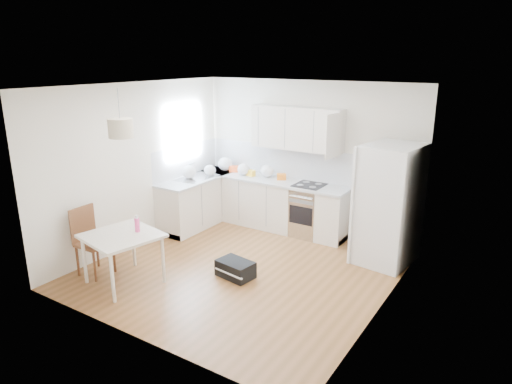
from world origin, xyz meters
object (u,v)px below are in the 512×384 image
refrigerator (390,205)px  gym_bag (235,269)px  dining_table (122,240)px  dining_chair (94,242)px

refrigerator → gym_bag: size_ratio=3.52×
refrigerator → dining_table: 3.97m
refrigerator → gym_bag: refrigerator is taller
refrigerator → dining_table: size_ratio=1.69×
refrigerator → dining_table: refrigerator is taller
dining_chair → dining_table: bearing=1.5°
gym_bag → dining_chair: bearing=-141.1°
dining_table → gym_bag: size_ratio=2.08×
dining_table → dining_chair: (-0.56, -0.03, -0.15)m
dining_chair → gym_bag: 2.09m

